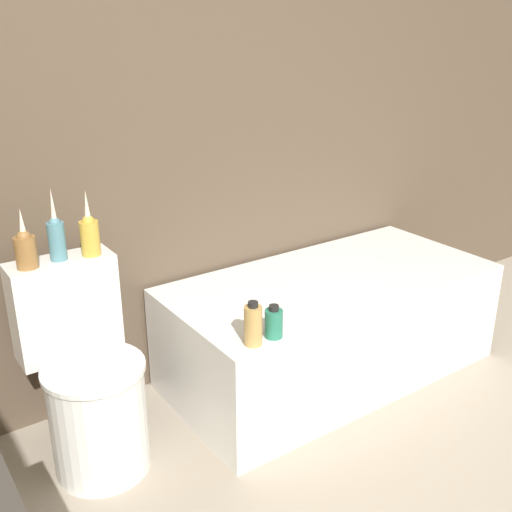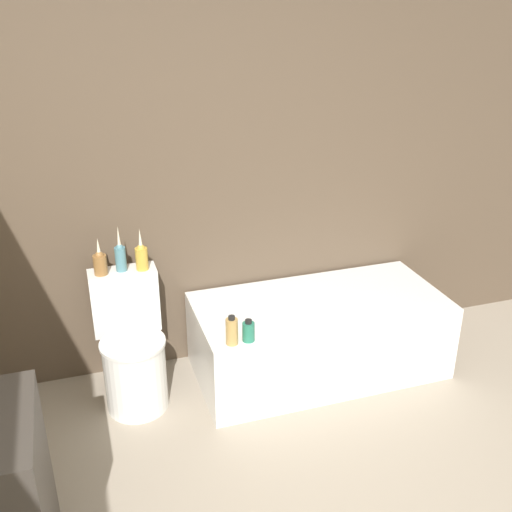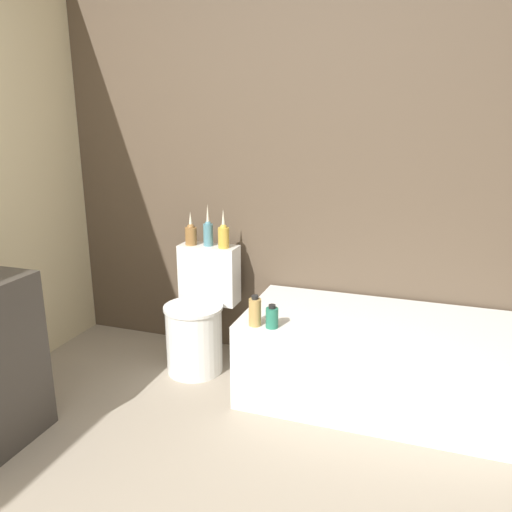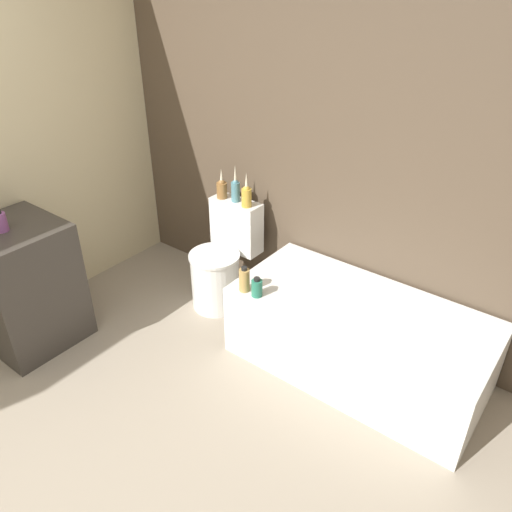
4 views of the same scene
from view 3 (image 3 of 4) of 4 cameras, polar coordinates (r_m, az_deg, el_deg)
name	(u,v)px [view 3 (image 3 of 4)]	position (r m, az deg, el deg)	size (l,w,h in m)	color
wall_back_tiled	(279,162)	(3.20, 2.68, 10.71)	(6.40, 0.06, 2.60)	brown
bathtub	(381,360)	(2.96, 14.13, -11.44)	(1.54, 0.74, 0.49)	white
toilet	(199,318)	(3.24, -6.54, -7.07)	(0.39, 0.52, 0.77)	white
vase_gold	(191,233)	(3.28, -7.45, 2.57)	(0.08, 0.08, 0.22)	olive
vase_silver	(208,232)	(3.24, -5.49, 2.75)	(0.06, 0.06, 0.27)	teal
vase_bronze	(224,235)	(3.17, -3.73, 2.42)	(0.07, 0.07, 0.25)	gold
shampoo_bottle_tall	(255,312)	(2.67, -0.12, -6.38)	(0.07, 0.07, 0.17)	tan
shampoo_bottle_short	(272,317)	(2.65, 1.84, -7.01)	(0.07, 0.07, 0.13)	#267259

